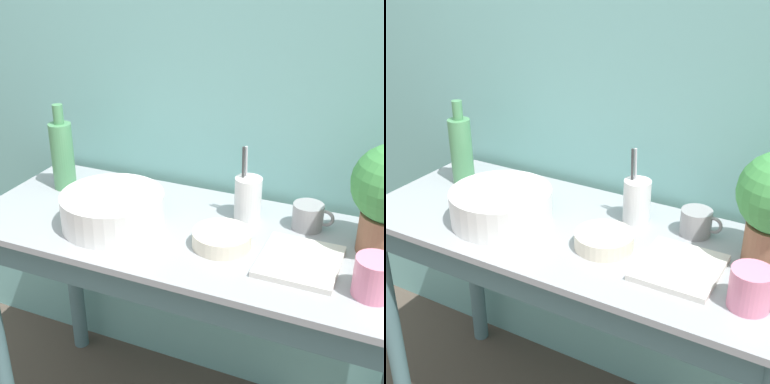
# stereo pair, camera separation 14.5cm
# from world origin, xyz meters

# --- Properties ---
(wall_back) EXTENTS (6.00, 0.05, 2.40)m
(wall_back) POSITION_xyz_m (0.00, 0.60, 1.20)
(wall_back) COLOR #70ADA8
(wall_back) RESTS_ON ground_plane
(counter_table) EXTENTS (1.33, 0.54, 0.82)m
(counter_table) POSITION_xyz_m (0.00, 0.25, 0.64)
(counter_table) COLOR slate
(counter_table) RESTS_ON ground_plane
(bowl_wash_large) EXTENTS (0.30, 0.30, 0.10)m
(bowl_wash_large) POSITION_xyz_m (-0.22, 0.21, 0.87)
(bowl_wash_large) COLOR silver
(bowl_wash_large) RESTS_ON counter_table
(bottle_tall) EXTENTS (0.07, 0.07, 0.29)m
(bottle_tall) POSITION_xyz_m (-0.51, 0.37, 0.94)
(bottle_tall) COLOR #4C8C59
(bottle_tall) RESTS_ON counter_table
(mug_pink) EXTENTS (0.14, 0.10, 0.10)m
(mug_pink) POSITION_xyz_m (0.52, 0.15, 0.87)
(mug_pink) COLOR pink
(mug_pink) RESTS_ON counter_table
(mug_grey) EXTENTS (0.12, 0.09, 0.08)m
(mug_grey) POSITION_xyz_m (0.30, 0.41, 0.85)
(mug_grey) COLOR gray
(mug_grey) RESTS_ON counter_table
(bowl_small_cream) EXTENTS (0.16, 0.16, 0.04)m
(bowl_small_cream) POSITION_xyz_m (0.11, 0.22, 0.84)
(bowl_small_cream) COLOR beige
(bowl_small_cream) RESTS_ON counter_table
(utensil_cup) EXTENTS (0.08, 0.08, 0.23)m
(utensil_cup) POSITION_xyz_m (0.12, 0.40, 0.88)
(utensil_cup) COLOR silver
(utensil_cup) RESTS_ON counter_table
(tray_board) EXTENTS (0.20, 0.22, 0.02)m
(tray_board) POSITION_xyz_m (0.33, 0.22, 0.82)
(tray_board) COLOR beige
(tray_board) RESTS_ON counter_table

